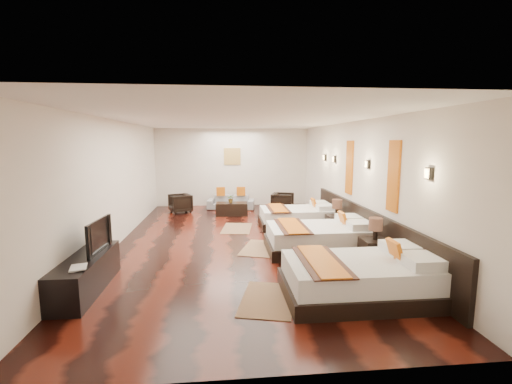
{
  "coord_description": "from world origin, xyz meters",
  "views": [
    {
      "loc": [
        -0.36,
        -7.85,
        2.32
      ],
      "look_at": [
        0.45,
        0.47,
        1.1
      ],
      "focal_mm": 24.19,
      "sensor_mm": 36.0,
      "label": 1
    }
  ],
  "objects": [
    {
      "name": "floor",
      "position": [
        0.0,
        0.0,
        0.0
      ],
      "size": [
        5.5,
        9.5,
        0.01
      ],
      "primitive_type": "cube",
      "color": "black",
      "rests_on": "ground"
    },
    {
      "name": "ceiling",
      "position": [
        0.0,
        0.0,
        2.8
      ],
      "size": [
        5.5,
        9.5,
        0.01
      ],
      "primitive_type": "cube",
      "color": "white",
      "rests_on": "floor"
    },
    {
      "name": "back_wall",
      "position": [
        0.0,
        4.75,
        1.4
      ],
      "size": [
        5.5,
        0.01,
        2.8
      ],
      "primitive_type": "cube",
      "color": "silver",
      "rests_on": "floor"
    },
    {
      "name": "left_wall",
      "position": [
        -2.75,
        0.0,
        1.4
      ],
      "size": [
        0.01,
        9.5,
        2.8
      ],
      "primitive_type": "cube",
      "color": "silver",
      "rests_on": "floor"
    },
    {
      "name": "right_wall",
      "position": [
        2.75,
        0.0,
        1.4
      ],
      "size": [
        0.01,
        9.5,
        2.8
      ],
      "primitive_type": "cube",
      "color": "silver",
      "rests_on": "floor"
    },
    {
      "name": "headboard_panel",
      "position": [
        2.71,
        -0.8,
        0.45
      ],
      "size": [
        0.08,
        6.6,
        0.9
      ],
      "primitive_type": "cube",
      "color": "black",
      "rests_on": "floor"
    },
    {
      "name": "bed_near",
      "position": [
        1.7,
        -3.09,
        0.3
      ],
      "size": [
        2.27,
        1.43,
        0.87
      ],
      "color": "black",
      "rests_on": "floor"
    },
    {
      "name": "bed_mid",
      "position": [
        1.7,
        -0.87,
        0.29
      ],
      "size": [
        2.21,
        1.39,
        0.84
      ],
      "color": "black",
      "rests_on": "floor"
    },
    {
      "name": "bed_far",
      "position": [
        1.7,
        1.33,
        0.27
      ],
      "size": [
        2.04,
        1.28,
        0.78
      ],
      "color": "black",
      "rests_on": "floor"
    },
    {
      "name": "nightstand_a",
      "position": [
        2.44,
        -1.89,
        0.33
      ],
      "size": [
        0.47,
        0.47,
        0.93
      ],
      "color": "black",
      "rests_on": "floor"
    },
    {
      "name": "nightstand_b",
      "position": [
        2.44,
        0.28,
        0.32
      ],
      "size": [
        0.46,
        0.46,
        0.92
      ],
      "color": "black",
      "rests_on": "floor"
    },
    {
      "name": "jute_mat_near",
      "position": [
        0.28,
        -3.06,
        0.01
      ],
      "size": [
        1.02,
        1.34,
        0.01
      ],
      "primitive_type": "cube",
      "rotation": [
        0.0,
        0.0,
        -0.24
      ],
      "color": "brown",
      "rests_on": "floor"
    },
    {
      "name": "jute_mat_mid",
      "position": [
        0.46,
        -0.59,
        0.01
      ],
      "size": [
        1.1,
        1.38,
        0.01
      ],
      "primitive_type": "cube",
      "rotation": [
        0.0,
        0.0,
        -0.33
      ],
      "color": "brown",
      "rests_on": "floor"
    },
    {
      "name": "jute_mat_far",
      "position": [
        0.01,
        1.22,
        0.01
      ],
      "size": [
        0.92,
        1.3,
        0.01
      ],
      "primitive_type": "cube",
      "rotation": [
        0.0,
        0.0,
        -0.15
      ],
      "color": "brown",
      "rests_on": "floor"
    },
    {
      "name": "tv_console",
      "position": [
        -2.5,
        -2.47,
        0.28
      ],
      "size": [
        0.5,
        1.8,
        0.55
      ],
      "primitive_type": "cube",
      "color": "black",
      "rests_on": "floor"
    },
    {
      "name": "tv",
      "position": [
        -2.45,
        -2.21,
        0.81
      ],
      "size": [
        0.17,
        0.92,
        0.53
      ],
      "primitive_type": "imported",
      "rotation": [
        0.0,
        0.0,
        1.52
      ],
      "color": "black",
      "rests_on": "tv_console"
    },
    {
      "name": "book",
      "position": [
        -2.5,
        -3.02,
        0.56
      ],
      "size": [
        0.29,
        0.34,
        0.03
      ],
      "primitive_type": "imported",
      "rotation": [
        0.0,
        0.0,
        0.27
      ],
      "color": "black",
      "rests_on": "tv_console"
    },
    {
      "name": "figurine",
      "position": [
        -2.5,
        -1.76,
        0.7
      ],
      "size": [
        0.37,
        0.37,
        0.31
      ],
      "primitive_type": "imported",
      "rotation": [
        0.0,
        0.0,
        0.3
      ],
      "color": "brown",
      "rests_on": "tv_console"
    },
    {
      "name": "sofa",
      "position": [
        -0.08,
        4.03,
        0.23
      ],
      "size": [
        1.68,
        0.85,
        0.47
      ],
      "primitive_type": "imported",
      "rotation": [
        0.0,
        0.0,
        -0.14
      ],
      "color": "gray",
      "rests_on": "floor"
    },
    {
      "name": "armchair_left",
      "position": [
        -1.77,
        3.57,
        0.31
      ],
      "size": [
        0.88,
        0.87,
        0.61
      ],
      "primitive_type": "imported",
      "rotation": [
        0.0,
        0.0,
        -1.16
      ],
      "color": "black",
      "rests_on": "floor"
    },
    {
      "name": "armchair_right",
      "position": [
        1.63,
        3.37,
        0.32
      ],
      "size": [
        0.88,
        0.87,
        0.63
      ],
      "primitive_type": "imported",
      "rotation": [
        0.0,
        0.0,
        1.23
      ],
      "color": "black",
      "rests_on": "floor"
    },
    {
      "name": "coffee_table",
      "position": [
        -0.08,
        2.98,
        0.2
      ],
      "size": [
        1.02,
        0.55,
        0.4
      ],
      "primitive_type": "cube",
      "rotation": [
        0.0,
        0.0,
        -0.05
      ],
      "color": "black",
      "rests_on": "floor"
    },
    {
      "name": "table_plant",
      "position": [
        -0.1,
        2.99,
        0.54
      ],
      "size": [
        0.27,
        0.24,
        0.27
      ],
      "primitive_type": "imported",
      "rotation": [
        0.0,
        0.0,
        -0.11
      ],
      "color": "#315F1F",
      "rests_on": "coffee_table"
    },
    {
      "name": "orange_panel_a",
      "position": [
        2.73,
        -1.9,
        1.7
      ],
      "size": [
        0.04,
        0.4,
        1.3
      ],
      "primitive_type": "cube",
      "color": "#D86014",
      "rests_on": "right_wall"
    },
    {
      "name": "orange_panel_b",
      "position": [
        2.73,
        0.3,
        1.7
      ],
      "size": [
        0.04,
        0.4,
        1.3
      ],
      "primitive_type": "cube",
      "color": "#D86014",
      "rests_on": "right_wall"
    },
    {
      "name": "sconce_near",
      "position": [
        2.7,
        -3.0,
        1.85
      ],
      "size": [
        0.07,
        0.12,
        0.18
      ],
      "color": "black",
      "rests_on": "right_wall"
    },
    {
      "name": "sconce_mid",
      "position": [
        2.7,
        -0.8,
        1.85
      ],
      "size": [
        0.07,
        0.12,
        0.18
      ],
      "color": "black",
      "rests_on": "right_wall"
    },
    {
      "name": "sconce_far",
      "position": [
        2.7,
        1.4,
        1.85
      ],
      "size": [
        0.07,
        0.12,
        0.18
      ],
      "color": "black",
      "rests_on": "right_wall"
    },
    {
      "name": "sconce_lounge",
      "position": [
        2.7,
        2.3,
        1.85
      ],
      "size": [
        0.07,
        0.12,
        0.18
      ],
      "color": "black",
      "rests_on": "right_wall"
    },
    {
      "name": "gold_artwork",
      "position": [
        0.0,
        4.73,
        1.8
      ],
      "size": [
        0.6,
        0.04,
        0.6
      ],
      "primitive_type": "cube",
      "color": "#AD873F",
      "rests_on": "back_wall"
    }
  ]
}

